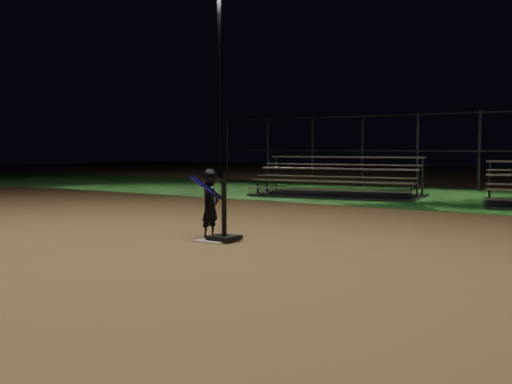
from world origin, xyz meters
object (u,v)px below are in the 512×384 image
object	(u,v)px
light_pole_left	(219,67)
home_plate	(215,241)
bleacher_left	(337,188)
batting_tee	(224,229)
child_batter	(210,201)

from	to	relation	value
light_pole_left	home_plate	bearing A→B (deg)	-51.23
bleacher_left	batting_tee	bearing A→B (deg)	-81.04
child_batter	light_pole_left	xyz separation A→B (m)	(-11.71, 14.70, 4.40)
batting_tee	child_batter	size ratio (longest dim) A/B	0.80
home_plate	batting_tee	world-z (taller)	batting_tee
batting_tee	home_plate	bearing A→B (deg)	-147.67
light_pole_left	batting_tee	bearing A→B (deg)	-50.85
home_plate	light_pole_left	size ratio (longest dim) A/B	0.05
child_batter	batting_tee	bearing A→B (deg)	-114.71
batting_tee	light_pole_left	xyz separation A→B (m)	(-12.11, 14.87, 4.77)
home_plate	batting_tee	bearing A→B (deg)	32.33
home_plate	child_batter	xyz separation A→B (m)	(-0.29, 0.24, 0.54)
child_batter	bleacher_left	size ratio (longest dim) A/B	0.21
batting_tee	bleacher_left	size ratio (longest dim) A/B	0.17
batting_tee	light_pole_left	size ratio (longest dim) A/B	0.10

